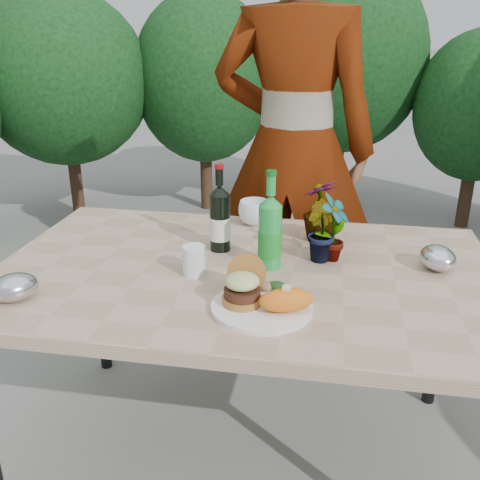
% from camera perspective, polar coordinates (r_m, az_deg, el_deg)
% --- Properties ---
extents(ground, '(80.00, 80.00, 0.00)m').
position_cam_1_polar(ground, '(2.15, 0.40, -21.54)').
color(ground, slate).
rests_on(ground, ground).
extents(patio_table, '(1.60, 1.00, 0.75)m').
position_cam_1_polar(patio_table, '(1.75, 0.46, -4.76)').
color(patio_table, tan).
rests_on(patio_table, ground).
extents(shrub_hedge, '(6.93, 5.07, 2.03)m').
position_cam_1_polar(shrub_hedge, '(3.13, 6.05, 14.72)').
color(shrub_hedge, '#382316').
rests_on(shrub_hedge, ground).
extents(dinner_plate, '(0.28, 0.28, 0.01)m').
position_cam_1_polar(dinner_plate, '(1.48, 2.34, -7.17)').
color(dinner_plate, white).
rests_on(dinner_plate, patio_table).
extents(burger_stack, '(0.11, 0.16, 0.11)m').
position_cam_1_polar(burger_stack, '(1.48, 0.35, -4.84)').
color(burger_stack, '#B7722D').
rests_on(burger_stack, dinner_plate).
extents(sweet_potato, '(0.17, 0.12, 0.06)m').
position_cam_1_polar(sweet_potato, '(1.44, 4.96, -6.41)').
color(sweet_potato, orange).
rests_on(sweet_potato, dinner_plate).
extents(grilled_veg, '(0.08, 0.05, 0.03)m').
position_cam_1_polar(grilled_veg, '(1.55, 3.45, -4.92)').
color(grilled_veg, olive).
rests_on(grilled_veg, dinner_plate).
extents(wine_bottle, '(0.07, 0.07, 0.30)m').
position_cam_1_polar(wine_bottle, '(1.83, -2.16, 2.22)').
color(wine_bottle, black).
rests_on(wine_bottle, patio_table).
extents(sparkling_water, '(0.08, 0.08, 0.32)m').
position_cam_1_polar(sparkling_water, '(1.69, 3.23, 0.76)').
color(sparkling_water, green).
rests_on(sparkling_water, patio_table).
extents(plastic_cup, '(0.07, 0.07, 0.09)m').
position_cam_1_polar(plastic_cup, '(1.67, -4.92, -2.19)').
color(plastic_cup, white).
rests_on(plastic_cup, patio_table).
extents(seedling_left, '(0.13, 0.14, 0.23)m').
position_cam_1_polar(seedling_left, '(1.76, 9.97, 1.24)').
color(seedling_left, '#21561D').
rests_on(seedling_left, patio_table).
extents(seedling_mid, '(0.13, 0.14, 0.20)m').
position_cam_1_polar(seedling_mid, '(1.77, 8.51, 0.92)').
color(seedling_mid, '#23531C').
rests_on(seedling_mid, patio_table).
extents(seedling_right, '(0.18, 0.18, 0.23)m').
position_cam_1_polar(seedling_right, '(1.93, 8.63, 3.16)').
color(seedling_right, '#226121').
rests_on(seedling_right, patio_table).
extents(blue_bowl, '(0.15, 0.15, 0.10)m').
position_cam_1_polar(blue_bowl, '(2.09, 1.52, 2.95)').
color(blue_bowl, white).
rests_on(blue_bowl, patio_table).
extents(foil_packet_left, '(0.17, 0.17, 0.08)m').
position_cam_1_polar(foil_packet_left, '(1.64, -22.90, -4.67)').
color(foil_packet_left, '#AFB0B6').
rests_on(foil_packet_left, patio_table).
extents(foil_packet_right, '(0.15, 0.16, 0.08)m').
position_cam_1_polar(foil_packet_right, '(1.81, 20.33, -1.80)').
color(foil_packet_right, silver).
rests_on(foil_packet_right, patio_table).
extents(person, '(0.74, 0.52, 1.95)m').
position_cam_1_polar(person, '(2.37, 5.71, 9.55)').
color(person, '#8F6247').
rests_on(person, ground).
extents(terracotta_pot, '(0.17, 0.17, 0.14)m').
position_cam_1_polar(terracotta_pot, '(3.99, -15.28, 0.42)').
color(terracotta_pot, '#BE5631').
rests_on(terracotta_pot, ground).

